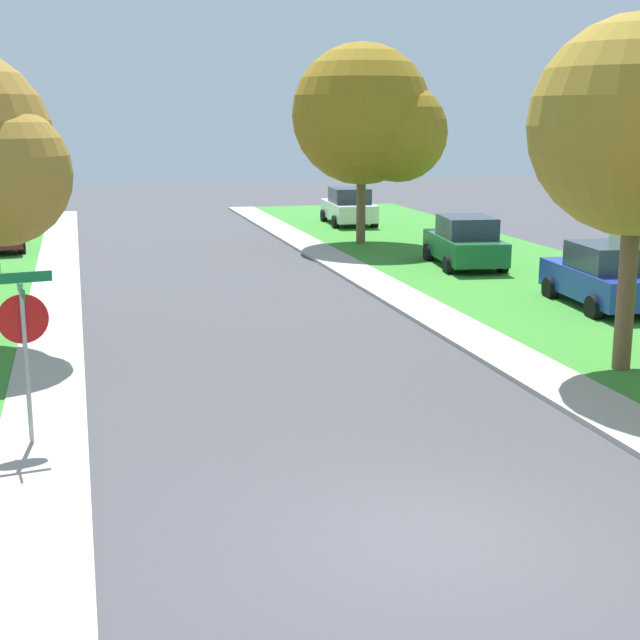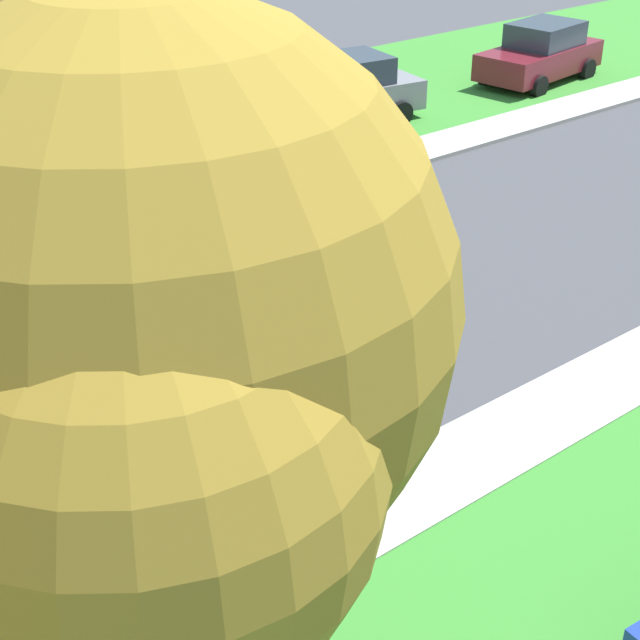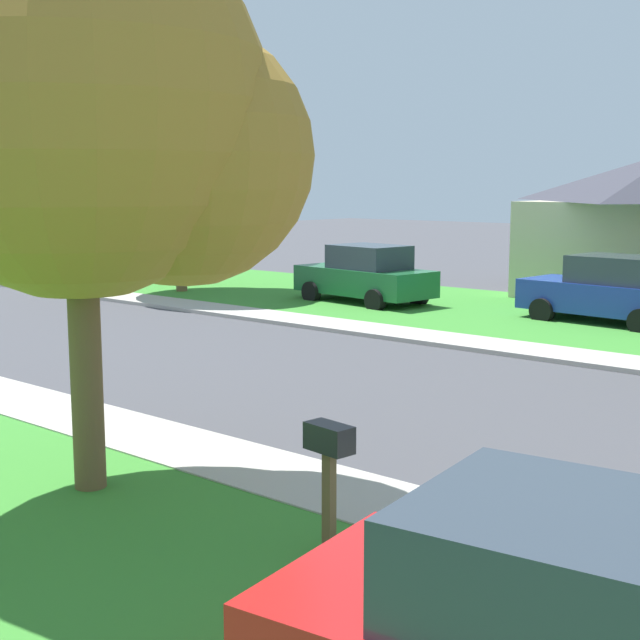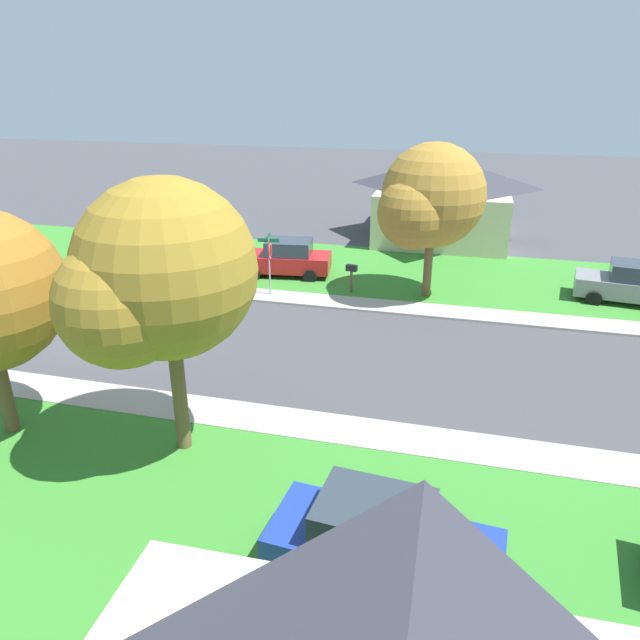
% 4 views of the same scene
% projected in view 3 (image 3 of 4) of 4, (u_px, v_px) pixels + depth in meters
% --- Properties ---
extents(sidewalk_east, '(1.40, 56.00, 0.10)m').
position_uv_depth(sidewalk_east, '(498.00, 347.00, 19.28)').
color(sidewalk_east, '#ADA89E').
rests_on(sidewalk_east, ground).
extents(lawn_east, '(8.00, 56.00, 0.08)m').
position_uv_depth(lawn_east, '(589.00, 322.00, 22.82)').
color(lawn_east, '#38842D').
rests_on(lawn_east, ground).
extents(sidewalk_west, '(1.40, 56.00, 0.10)m').
position_uv_depth(sidewalk_west, '(157.00, 441.00, 12.20)').
color(sidewalk_west, '#ADA89E').
rests_on(sidewalk_west, ground).
extents(car_white_behind_trees, '(2.26, 4.41, 1.76)m').
position_uv_depth(car_white_behind_trees, '(100.00, 254.00, 33.90)').
color(car_white_behind_trees, white).
rests_on(car_white_behind_trees, ground).
extents(car_blue_driveway_right, '(2.33, 4.44, 1.76)m').
position_uv_depth(car_blue_driveway_right, '(611.00, 291.00, 22.37)').
color(car_blue_driveway_right, '#1E389E').
rests_on(car_blue_driveway_right, ground).
extents(car_green_near_corner, '(2.46, 4.50, 1.76)m').
position_uv_depth(car_green_near_corner, '(366.00, 275.00, 26.19)').
color(car_green_near_corner, '#1E6033').
rests_on(car_green_near_corner, ground).
extents(tree_sidewalk_near, '(5.78, 5.37, 7.74)m').
position_uv_depth(tree_sidewalk_near, '(190.00, 141.00, 28.35)').
color(tree_sidewalk_near, brown).
rests_on(tree_sidewalk_near, ground).
extents(tree_sidewalk_far, '(4.57, 4.25, 6.51)m').
position_uv_depth(tree_sidewalk_far, '(104.00, 118.00, 9.73)').
color(tree_sidewalk_far, brown).
rests_on(tree_sidewalk_far, ground).
extents(mailbox, '(0.30, 0.51, 1.31)m').
position_uv_depth(mailbox, '(329.00, 455.00, 8.39)').
color(mailbox, brown).
rests_on(mailbox, ground).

